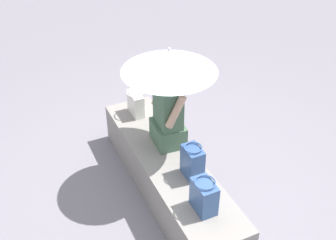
{
  "coord_description": "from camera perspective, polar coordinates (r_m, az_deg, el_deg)",
  "views": [
    {
      "loc": [
        2.71,
        -1.26,
        2.95
      ],
      "look_at": [
        -0.11,
        0.05,
        0.79
      ],
      "focal_mm": 43.86,
      "sensor_mm": 36.0,
      "label": 1
    }
  ],
  "objects": [
    {
      "name": "ground_plane",
      "position": [
        4.2,
        -0.01,
        -9.89
      ],
      "size": [
        14.0,
        14.0,
        0.0
      ],
      "primitive_type": "plane",
      "color": "slate"
    },
    {
      "name": "stone_bench",
      "position": [
        4.05,
        -0.01,
        -7.66
      ],
      "size": [
        2.21,
        0.53,
        0.44
      ],
      "primitive_type": "cube",
      "color": "gray",
      "rests_on": "ground"
    },
    {
      "name": "person_seated",
      "position": [
        3.86,
        0.01,
        1.5
      ],
      "size": [
        0.48,
        0.31,
        0.9
      ],
      "color": "#47664C",
      "rests_on": "stone_bench"
    },
    {
      "name": "parasol",
      "position": [
        3.57,
        0.18,
        8.22
      ],
      "size": [
        0.86,
        0.86,
        1.04
      ],
      "color": "#B7B7BC",
      "rests_on": "stone_bench"
    },
    {
      "name": "handbag_black",
      "position": [
        3.34,
        5.02,
        -10.47
      ],
      "size": [
        0.23,
        0.17,
        0.3
      ],
      "color": "#335184",
      "rests_on": "stone_bench"
    },
    {
      "name": "tote_bag_canvas",
      "position": [
        4.44,
        -4.54,
        2.32
      ],
      "size": [
        0.25,
        0.19,
        0.27
      ],
      "color": "silver",
      "rests_on": "stone_bench"
    },
    {
      "name": "shoulder_bag_spare",
      "position": [
        3.62,
        3.42,
        -5.82
      ],
      "size": [
        0.21,
        0.16,
        0.32
      ],
      "color": "#335184",
      "rests_on": "stone_bench"
    }
  ]
}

